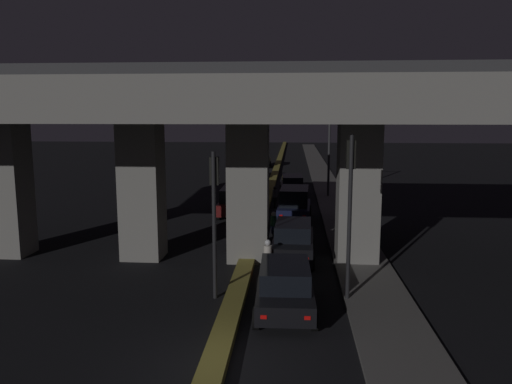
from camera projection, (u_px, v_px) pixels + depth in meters
The scene contains 19 objects.
ground_plane at pixel (214, 369), 12.61m from camera, with size 200.00×200.00×0.00m, color black.
median_divider at pixel (273, 180), 47.06m from camera, with size 0.68×126.00×0.27m, color olive.
sidewalk_right at pixel (330, 194), 39.82m from camera, with size 2.33×126.00×0.13m, color #5B5956.
elevated_overpass at pixel (240, 113), 21.10m from camera, with size 27.83×11.41×8.52m.
traffic_light_left_of_median at pixel (214, 199), 17.03m from camera, with size 0.30×0.49×5.14m.
traffic_light_right_of_median at pixel (350, 190), 16.62m from camera, with size 0.30×0.49×5.73m.
street_lamp at pixel (324, 142), 37.75m from camera, with size 2.39×0.32×7.08m.
car_black_lead at pixel (285, 287), 16.12m from camera, with size 2.02×4.18×1.61m.
car_black_second at pixel (293, 241), 21.81m from camera, with size 1.99×4.32×1.71m.
car_dark_blue_third at pixel (294, 203), 30.04m from camera, with size 2.16×4.29×1.98m.
car_black_fourth at pixel (292, 186), 38.42m from camera, with size 2.04×4.83×1.67m.
car_dark_red_lead_oncoming at pixel (235, 200), 31.57m from camera, with size 1.95×4.80×1.82m.
car_dark_red_second_oncoming at pixel (248, 184), 39.87m from camera, with size 2.03×4.12×1.61m.
car_dark_green_third_oncoming at pixel (252, 170), 48.71m from camera, with size 2.14×4.53×1.76m.
car_black_fourth_oncoming at pixel (262, 159), 60.00m from camera, with size 2.10×4.33×1.95m.
motorcycle_red_filtering_near at pixel (268, 261), 19.73m from camera, with size 0.33×1.85×1.48m.
motorcycle_blue_filtering_mid at pixel (274, 227), 25.71m from camera, with size 0.34×1.81×1.41m.
motorcycle_black_filtering_far at pixel (275, 198), 34.57m from camera, with size 0.33×1.89×1.41m.
pedestrian_on_sidewalk at pixel (354, 230), 23.47m from camera, with size 0.34×0.34×1.65m.
Camera 1 is at (1.94, -11.64, 6.40)m, focal length 35.00 mm.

